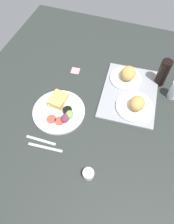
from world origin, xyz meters
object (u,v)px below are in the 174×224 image
Objects in this scene: bread_plate_far at (136,105)px; sticky_note at (75,71)px; serving_tray at (129,93)px; fork at (41,140)px; knife at (45,147)px; bread_plate_near at (127,75)px; soda_bottle at (163,73)px; plate_with_salad at (60,110)px; espresso_cup at (88,174)px.

bread_plate_far reaches higher than sticky_note.
fork is (46.75, -38.09, -0.55)cm from serving_tray.
sticky_note is at bearing 88.65° from fork.
sticky_note is (-7.81, -39.00, -0.74)cm from serving_tray.
serving_tray is 60.31cm from knife.
serving_tray is at bearing -151.81° from bread_plate_far.
fork is 54.57cm from sticky_note.
fork is at bearing 137.56° from knife.
bread_plate_near is 67.17cm from knife.
serving_tray is at bearing 23.30° from bread_plate_near.
serving_tray is 60.30cm from fork.
soda_bottle is 0.97× the size of knife.
bread_plate_far reaches higher than plate_with_salad.
bread_plate_far is 3.90× the size of sticky_note.
sticky_note is at bearing -82.09° from soda_bottle.
plate_with_salad is 66.82cm from soda_bottle.
fork is at bearing -49.91° from bread_plate_far.
soda_bottle is at bearing 128.76° from plate_with_salad.
espresso_cup is (45.90, -13.20, -2.28)cm from bread_plate_far.
serving_tray is at bearing 50.01° from knife.
plate_with_salad is at bearing -53.82° from serving_tray.
soda_bottle reaches higher than bread_plate_far.
plate_with_salad is 20.83cm from fork.
bread_plate_far is 44.19cm from plate_with_salad.
bread_plate_far is at bearing 39.51° from knife.
sticky_note is (-33.91, -3.31, -1.57)cm from plate_with_salad.
soda_bottle is at bearing 103.94° from bread_plate_near.
soda_bottle is 56.36cm from sticky_note.
fork is at bearing -41.05° from soda_bottle.
soda_bottle is at bearing 46.86° from knife.
espresso_cup is at bearing 43.00° from plate_with_salad.
soda_bottle is (-5.10, 20.54, 4.41)cm from bread_plate_near.
sticky_note is at bearing -85.77° from bread_plate_near.
bread_plate_near is 3.59× the size of sticky_note.
espresso_cup is 27.10cm from knife.
sticky_note is (-54.56, -0.91, -0.19)cm from fork.
plate_with_salad is (36.47, -31.22, -3.22)cm from bread_plate_near.
soda_bottle reaches higher than espresso_cup.
bread_plate_far is 3.90× the size of espresso_cup.
bread_plate_near is 48.11cm from plate_with_salad.
soda_bottle is at bearing 46.65° from fork.
serving_tray is 56.57cm from espresso_cup.
bread_plate_far is 1.15× the size of knife.
bread_plate_near is (-10.36, -4.46, 4.05)cm from serving_tray.
fork is at bearing 0.95° from sticky_note.
plate_with_salad reaches higher than serving_tray.
sticky_note is at bearing 89.30° from knife.
serving_tray reaches higher than sticky_note.
plate_with_salad reaches higher than sticky_note.
bread_plate_near is 1.06× the size of knife.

